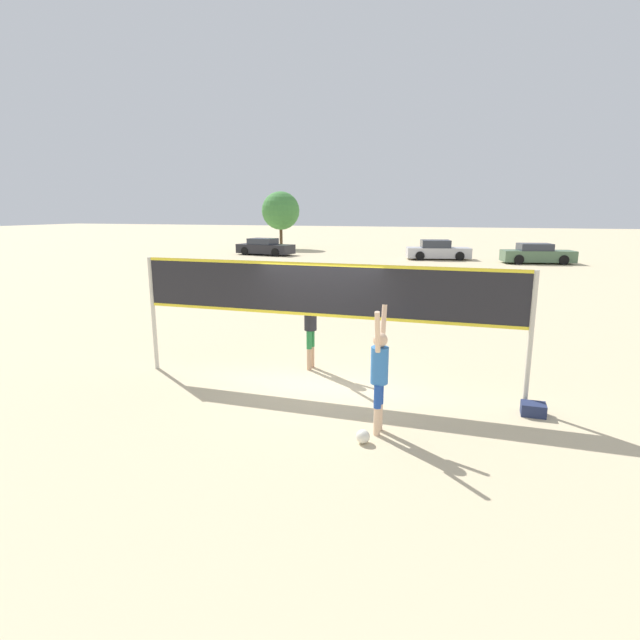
# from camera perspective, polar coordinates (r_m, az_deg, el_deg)

# --- Properties ---
(ground_plane) EXTENTS (200.00, 200.00, 0.00)m
(ground_plane) POSITION_cam_1_polar(r_m,az_deg,el_deg) (10.34, 0.00, -7.56)
(ground_plane) COLOR beige
(volleyball_net) EXTENTS (7.91, 0.09, 2.53)m
(volleyball_net) POSITION_cam_1_polar(r_m,az_deg,el_deg) (9.86, 0.00, 2.71)
(volleyball_net) COLOR beige
(volleyball_net) RESTS_ON ground_plane
(player_spiker) EXTENTS (0.28, 0.70, 2.07)m
(player_spiker) POSITION_cam_1_polar(r_m,az_deg,el_deg) (7.98, 6.81, -5.54)
(player_spiker) COLOR beige
(player_spiker) RESTS_ON ground_plane
(player_blocker) EXTENTS (0.28, 0.72, 2.22)m
(player_blocker) POSITION_cam_1_polar(r_m,az_deg,el_deg) (11.14, -1.10, 0.19)
(player_blocker) COLOR tan
(player_blocker) RESTS_ON ground_plane
(volleyball) EXTENTS (0.22, 0.22, 0.22)m
(volleyball) POSITION_cam_1_polar(r_m,az_deg,el_deg) (7.96, 4.93, -13.12)
(volleyball) COLOR silver
(volleyball) RESTS_ON ground_plane
(gear_bag) EXTENTS (0.41, 0.33, 0.22)m
(gear_bag) POSITION_cam_1_polar(r_m,az_deg,el_deg) (9.68, 23.19, -9.35)
(gear_bag) COLOR navy
(gear_bag) RESTS_ON ground_plane
(parked_car_near) EXTENTS (4.81, 2.76, 1.41)m
(parked_car_near) POSITION_cam_1_polar(r_m,az_deg,el_deg) (37.76, 13.28, 7.72)
(parked_car_near) COLOR #B7B7BC
(parked_car_near) RESTS_ON ground_plane
(parked_car_mid) EXTENTS (4.87, 2.61, 1.34)m
(parked_car_mid) POSITION_cam_1_polar(r_m,az_deg,el_deg) (36.98, 23.55, 6.90)
(parked_car_mid) COLOR #4C6B4C
(parked_car_mid) RESTS_ON ground_plane
(parked_car_far) EXTENTS (4.79, 2.36, 1.32)m
(parked_car_far) POSITION_cam_1_polar(r_m,az_deg,el_deg) (40.75, -6.32, 8.25)
(parked_car_far) COLOR #232328
(parked_car_far) RESTS_ON ground_plane
(tree_left_cluster) EXTENTS (3.49, 3.49, 5.22)m
(tree_left_cluster) POSITION_cam_1_polar(r_m,az_deg,el_deg) (47.22, -4.52, 12.34)
(tree_left_cluster) COLOR #4C3823
(tree_left_cluster) RESTS_ON ground_plane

